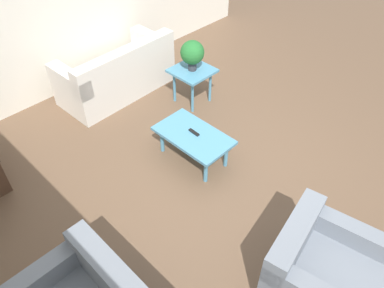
{
  "coord_description": "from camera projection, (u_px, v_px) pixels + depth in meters",
  "views": [
    {
      "loc": [
        -1.97,
        2.58,
        3.4
      ],
      "look_at": [
        0.23,
        0.34,
        0.55
      ],
      "focal_mm": 35.0,
      "sensor_mm": 36.0,
      "label": 1
    }
  ],
  "objects": [
    {
      "name": "ground_plane",
      "position": [
        224.0,
        172.0,
        4.67
      ],
      "size": [
        14.0,
        14.0,
        0.0
      ],
      "primitive_type": "plane",
      "color": "brown"
    },
    {
      "name": "remote_control",
      "position": [
        194.0,
        132.0,
        4.61
      ],
      "size": [
        0.16,
        0.05,
        0.02
      ],
      "color": "black",
      "rests_on": "coffee_table"
    },
    {
      "name": "side_table_plant",
      "position": [
        192.0,
        74.0,
        5.49
      ],
      "size": [
        0.56,
        0.56,
        0.55
      ],
      "color": "teal",
      "rests_on": "ground_plane"
    },
    {
      "name": "potted_plant",
      "position": [
        192.0,
        53.0,
        5.25
      ],
      "size": [
        0.34,
        0.34,
        0.45
      ],
      "color": "#333338",
      "rests_on": "side_table_plant"
    },
    {
      "name": "armchair",
      "position": [
        321.0,
        272.0,
        3.34
      ],
      "size": [
        1.05,
        1.04,
        0.76
      ],
      "rotation": [
        0.0,
        0.0,
        -1.39
      ],
      "color": "slate",
      "rests_on": "ground_plane"
    },
    {
      "name": "coffee_table",
      "position": [
        193.0,
        137.0,
        4.63
      ],
      "size": [
        0.96,
        0.56,
        0.4
      ],
      "color": "teal",
      "rests_on": "ground_plane"
    },
    {
      "name": "sofa",
      "position": [
        118.0,
        75.0,
        5.75
      ],
      "size": [
        0.87,
        1.78,
        0.84
      ],
      "rotation": [
        0.0,
        0.0,
        1.6
      ],
      "color": "silver",
      "rests_on": "ground_plane"
    }
  ]
}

